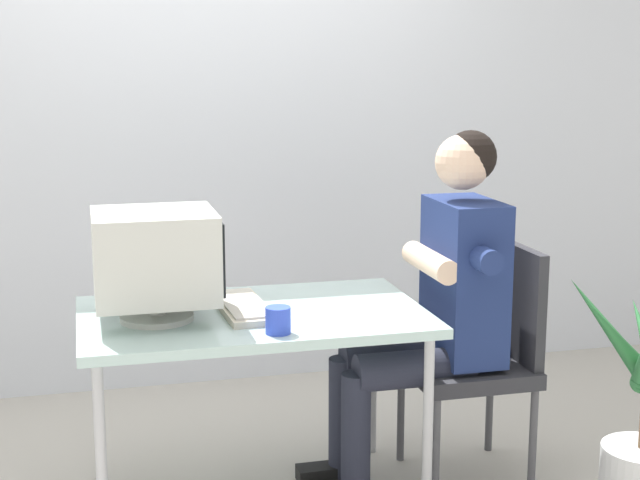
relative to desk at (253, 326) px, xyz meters
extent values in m
cube|color=silver|center=(0.30, 1.40, 0.83)|extent=(8.00, 0.10, 3.00)
cylinder|color=#B7B7BC|center=(-0.55, -0.32, -0.33)|extent=(0.04, 0.04, 0.69)
cylinder|color=#B7B7BC|center=(0.55, -0.32, -0.33)|extent=(0.04, 0.04, 0.69)
cylinder|color=#B7B7BC|center=(-0.55, 0.32, -0.33)|extent=(0.04, 0.04, 0.69)
cylinder|color=#B7B7BC|center=(0.55, 0.32, -0.33)|extent=(0.04, 0.04, 0.69)
cube|color=silver|center=(0.00, 0.00, 0.04)|extent=(1.23, 0.76, 0.04)
cylinder|color=silver|center=(-0.34, -0.02, 0.06)|extent=(0.25, 0.25, 0.02)
cylinder|color=silver|center=(-0.34, -0.02, 0.10)|extent=(0.06, 0.06, 0.06)
cube|color=silver|center=(-0.34, -0.02, 0.28)|extent=(0.41, 0.38, 0.30)
cube|color=black|center=(-0.13, -0.02, 0.28)|extent=(0.01, 0.32, 0.25)
cube|color=beige|center=(-0.03, 0.02, 0.07)|extent=(0.18, 0.46, 0.02)
cube|color=beige|center=(-0.03, 0.02, 0.08)|extent=(0.16, 0.41, 0.01)
cylinder|color=#4C4C51|center=(0.64, -0.18, -0.47)|extent=(0.03, 0.03, 0.41)
cylinder|color=#4C4C51|center=(1.03, -0.18, -0.47)|extent=(0.03, 0.03, 0.41)
cylinder|color=#4C4C51|center=(0.64, 0.21, -0.47)|extent=(0.03, 0.03, 0.41)
cylinder|color=#4C4C51|center=(1.03, 0.21, -0.47)|extent=(0.03, 0.03, 0.41)
cube|color=#2D2D33|center=(0.84, 0.02, -0.24)|extent=(0.45, 0.45, 0.06)
cube|color=#2D2D33|center=(1.04, 0.02, 0.02)|extent=(0.04, 0.40, 0.45)
cube|color=navy|center=(0.82, 0.02, 0.12)|extent=(0.22, 0.38, 0.61)
sphere|color=beige|center=(0.80, 0.02, 0.57)|extent=(0.21, 0.21, 0.21)
sphere|color=black|center=(0.83, 0.02, 0.59)|extent=(0.20, 0.20, 0.20)
cylinder|color=#262838|center=(0.59, -0.07, -0.19)|extent=(0.45, 0.14, 0.14)
cylinder|color=#262838|center=(0.59, 0.11, -0.19)|extent=(0.45, 0.14, 0.14)
cylinder|color=#262838|center=(0.37, -0.07, -0.43)|extent=(0.11, 0.11, 0.49)
cylinder|color=#262838|center=(0.37, 0.11, -0.43)|extent=(0.11, 0.11, 0.49)
cube|color=black|center=(0.31, 0.11, -0.64)|extent=(0.24, 0.09, 0.06)
cylinder|color=navy|center=(0.80, -0.20, 0.24)|extent=(0.09, 0.14, 0.09)
cylinder|color=navy|center=(0.80, 0.24, 0.24)|extent=(0.09, 0.14, 0.09)
cylinder|color=beige|center=(0.68, 0.02, 0.19)|extent=(0.09, 0.38, 0.09)
cone|color=#296937|center=(1.25, -0.32, -0.03)|extent=(0.28, 0.35, 0.43)
cone|color=#296937|center=(1.21, -0.44, -0.02)|extent=(0.39, 0.13, 0.42)
cylinder|color=blue|center=(0.03, -0.28, 0.10)|extent=(0.08, 0.08, 0.09)
torus|color=blue|center=(0.03, -0.23, 0.10)|extent=(0.06, 0.01, 0.06)
camera|label=1|loc=(-0.58, -3.21, 0.96)|focal=53.02mm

